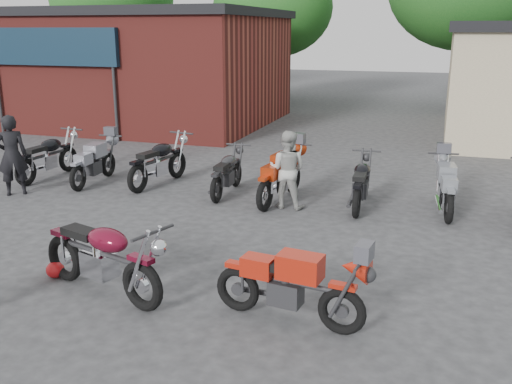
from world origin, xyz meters
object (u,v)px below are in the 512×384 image
(row_bike_6, at_px, (446,184))
(row_bike_5, at_px, (361,180))
(person_light, at_px, (287,170))
(row_bike_1, at_px, (94,160))
(row_bike_4, at_px, (281,173))
(vintage_motorcycle, at_px, (102,252))
(row_bike_2, at_px, (159,159))
(row_bike_3, at_px, (227,170))
(row_bike_0, at_px, (48,154))
(helmet, at_px, (55,270))
(person_dark, at_px, (12,155))
(sportbike, at_px, (291,282))

(row_bike_6, bearing_deg, row_bike_5, 90.98)
(person_light, distance_m, row_bike_1, 4.89)
(row_bike_4, relative_size, row_bike_6, 1.06)
(vintage_motorcycle, distance_m, row_bike_2, 5.85)
(row_bike_1, xyz_separation_m, row_bike_3, (3.35, 0.10, -0.02))
(row_bike_0, relative_size, row_bike_1, 1.08)
(helmet, xyz_separation_m, person_light, (2.36, 4.43, 0.68))
(person_light, bearing_deg, row_bike_1, -1.33)
(row_bike_6, bearing_deg, row_bike_0, 85.07)
(row_bike_3, distance_m, row_bike_4, 1.29)
(person_dark, bearing_deg, row_bike_1, -170.90)
(row_bike_2, height_order, row_bike_5, row_bike_2)
(vintage_motorcycle, bearing_deg, row_bike_6, 68.02)
(person_light, bearing_deg, sportbike, 109.45)
(row_bike_2, bearing_deg, vintage_motorcycle, -151.04)
(helmet, xyz_separation_m, row_bike_2, (-0.96, 5.21, 0.49))
(row_bike_5, xyz_separation_m, row_bike_6, (1.65, 0.20, 0.00))
(person_light, xyz_separation_m, row_bike_1, (-4.87, 0.44, -0.24))
(row_bike_2, bearing_deg, row_bike_0, 104.39)
(person_dark, height_order, row_bike_3, person_dark)
(row_bike_3, xyz_separation_m, row_bike_4, (1.27, -0.16, 0.07))
(sportbike, relative_size, row_bike_6, 0.98)
(sportbike, bearing_deg, person_dark, 160.62)
(row_bike_3, bearing_deg, row_bike_4, -99.31)
(row_bike_1, xyz_separation_m, row_bike_2, (1.55, 0.34, 0.05))
(row_bike_1, xyz_separation_m, row_bike_4, (4.62, -0.06, 0.05))
(person_dark, relative_size, row_bike_4, 0.85)
(person_light, xyz_separation_m, row_bike_6, (3.10, 0.69, -0.23))
(person_dark, relative_size, row_bike_1, 0.92)
(sportbike, xyz_separation_m, row_bike_5, (0.14, 5.14, 0.01))
(person_light, relative_size, row_bike_3, 0.86)
(row_bike_4, bearing_deg, row_bike_6, -77.09)
(person_light, xyz_separation_m, row_bike_0, (-6.21, 0.51, -0.20))
(row_bike_0, bearing_deg, person_light, -91.53)
(vintage_motorcycle, distance_m, row_bike_0, 7.15)
(sportbike, height_order, person_dark, person_dark)
(row_bike_6, bearing_deg, row_bike_1, 85.80)
(vintage_motorcycle, distance_m, row_bike_5, 5.90)
(row_bike_5, bearing_deg, row_bike_2, 84.47)
(row_bike_2, bearing_deg, row_bike_5, -84.45)
(sportbike, xyz_separation_m, row_bike_6, (1.80, 5.35, 0.01))
(row_bike_0, relative_size, row_bike_4, 0.99)
(row_bike_4, bearing_deg, vintage_motorcycle, 175.50)
(sportbike, xyz_separation_m, helmet, (-3.67, 0.23, -0.44))
(row_bike_1, distance_m, row_bike_3, 3.35)
(row_bike_6, bearing_deg, person_dark, 94.29)
(row_bike_1, xyz_separation_m, row_bike_6, (7.97, 0.25, 0.01))
(row_bike_0, distance_m, row_bike_6, 9.32)
(person_light, bearing_deg, row_bike_6, -163.62)
(sportbike, height_order, person_light, person_light)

